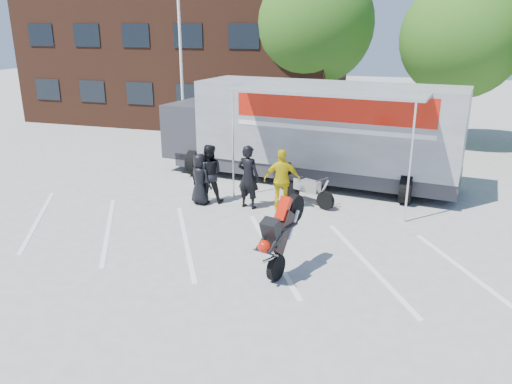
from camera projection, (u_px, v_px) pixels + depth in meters
The scene contains 13 objects.
ground at pixel (252, 267), 11.83m from camera, with size 100.00×100.00×0.00m, color #A6A6A1.
parking_bay_lines at pixel (264, 250), 12.73m from camera, with size 18.00×5.00×0.01m, color white.
office_building at pixel (187, 61), 29.89m from camera, with size 18.00×8.00×7.00m, color #482517.
flagpole at pixel (185, 36), 21.09m from camera, with size 1.61×0.12×8.00m.
tree_left at pixel (313, 24), 25.12m from camera, with size 6.12×6.12×8.64m.
tree_mid at pixel (462, 38), 22.38m from camera, with size 5.44×5.44×7.68m.
transporter_truck at pixel (311, 181), 18.47m from camera, with size 11.23×5.41×3.57m, color #9B9EA3, non-canonical shape.
parked_motorcycle at pixel (308, 204), 16.03m from camera, with size 0.67×2.01×1.05m, color silver, non-canonical shape.
stunt_bike_rider at pixel (290, 268), 11.77m from camera, with size 0.81×1.71×2.02m, color black, non-canonical shape.
spectator_leather_a at pixel (200, 179), 15.86m from camera, with size 0.81×0.53×1.65m, color black.
spectator_leather_b at pixel (248, 177), 15.44m from camera, with size 0.73×0.48×2.01m, color black.
spectator_leather_c at pixel (209, 174), 15.96m from camera, with size 0.93×0.72×1.91m, color black.
spectator_hivis at pixel (282, 180), 15.29m from camera, with size 1.13×0.47×1.92m, color #D9BF0B.
Camera 1 is at (3.34, -10.13, 5.42)m, focal length 35.00 mm.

